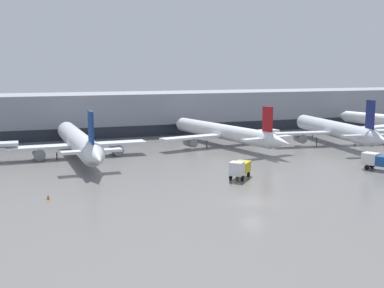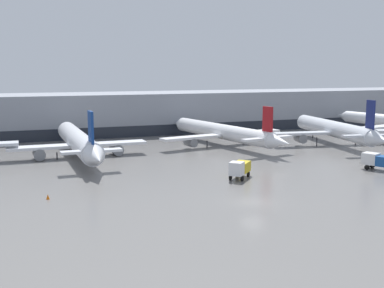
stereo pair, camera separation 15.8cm
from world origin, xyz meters
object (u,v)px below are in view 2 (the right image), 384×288
at_px(parked_jet_2, 79,142).
at_px(service_truck_0, 240,168).
at_px(service_truck_1, 382,161).
at_px(traffic_cone_0, 48,197).
at_px(parked_jet_5, 223,132).
at_px(parked_jet_0, 335,130).

height_order(parked_jet_2, service_truck_0, parked_jet_2).
bearing_deg(service_truck_1, traffic_cone_0, 63.83).
height_order(parked_jet_2, service_truck_1, parked_jet_2).
bearing_deg(parked_jet_5, parked_jet_0, -119.11).
relative_size(parked_jet_0, parked_jet_5, 0.95).
relative_size(parked_jet_0, traffic_cone_0, 58.43).
height_order(parked_jet_0, service_truck_0, parked_jet_0).
xyz_separation_m(parked_jet_2, parked_jet_5, (27.01, 2.61, 0.04)).
distance_m(parked_jet_2, parked_jet_5, 27.14).
relative_size(parked_jet_2, service_truck_0, 8.57).
xyz_separation_m(parked_jet_0, parked_jet_2, (-47.24, 3.90, -0.41)).
bearing_deg(service_truck_1, parked_jet_2, 31.09).
distance_m(service_truck_0, traffic_cone_0, 24.47).
xyz_separation_m(parked_jet_5, service_truck_1, (11.79, -28.41, -1.18)).
bearing_deg(traffic_cone_0, parked_jet_2, 75.21).
distance_m(parked_jet_0, service_truck_1, 23.52).
bearing_deg(parked_jet_0, parked_jet_5, 80.50).
relative_size(parked_jet_5, traffic_cone_0, 61.53).
bearing_deg(traffic_cone_0, parked_jet_5, 39.48).
relative_size(service_truck_0, service_truck_1, 0.75).
height_order(parked_jet_0, parked_jet_5, parked_jet_0).
relative_size(service_truck_0, traffic_cone_0, 7.51).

